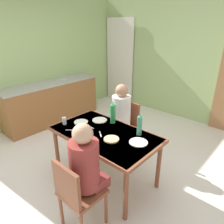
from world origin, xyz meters
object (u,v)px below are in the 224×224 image
at_px(water_bottle_green_near, 113,113).
at_px(serving_bowl_center, 85,135).
at_px(water_bottle_green_far, 140,125).
at_px(kitchen_counter, 52,102).
at_px(person_near_diner, 86,163).
at_px(chair_near_diner, 77,193).
at_px(chair_far_diner, 126,124).
at_px(dining_table, 104,138).
at_px(person_far_diner, 121,111).

relative_size(water_bottle_green_near, serving_bowl_center, 1.83).
xyz_separation_m(water_bottle_green_far, serving_bowl_center, (-0.46, -0.51, -0.11)).
bearing_deg(kitchen_counter, person_near_diner, -25.63).
bearing_deg(chair_near_diner, chair_far_diner, 111.31).
height_order(chair_far_diner, serving_bowl_center, chair_far_diner).
bearing_deg(chair_far_diner, dining_table, 107.88).
relative_size(chair_near_diner, person_near_diner, 1.13).
height_order(dining_table, person_far_diner, person_far_diner).
relative_size(chair_far_diner, serving_bowl_center, 5.12).
relative_size(dining_table, chair_near_diner, 1.65).
relative_size(dining_table, person_near_diner, 1.87).
height_order(dining_table, person_near_diner, person_near_diner).
bearing_deg(water_bottle_green_near, dining_table, -68.09).
xyz_separation_m(dining_table, person_far_diner, (-0.25, 0.63, 0.12)).
bearing_deg(dining_table, serving_bowl_center, -111.69).
distance_m(person_near_diner, person_far_diner, 1.40).
distance_m(kitchen_counter, chair_far_diner, 2.01).
bearing_deg(person_near_diner, serving_bowl_center, 139.11).
distance_m(person_far_diner, water_bottle_green_far, 0.72).
bearing_deg(dining_table, chair_far_diner, 107.88).
bearing_deg(water_bottle_green_near, water_bottle_green_far, -4.11).
distance_m(kitchen_counter, water_bottle_green_far, 2.68).
relative_size(chair_far_diner, person_near_diner, 1.13).
relative_size(kitchen_counter, person_far_diner, 2.86).
distance_m(dining_table, person_far_diner, 0.69).
bearing_deg(kitchen_counter, chair_near_diner, -28.02).
bearing_deg(dining_table, kitchen_counter, 164.63).
distance_m(kitchen_counter, serving_bowl_center, 2.35).
bearing_deg(kitchen_counter, chair_far_diner, 4.18).
bearing_deg(person_near_diner, chair_near_diner, -90.00).
xyz_separation_m(chair_far_diner, water_bottle_green_far, (0.62, -0.50, 0.38)).
bearing_deg(person_far_diner, chair_near_diner, 113.18).
bearing_deg(chair_near_diner, serving_bowl_center, 130.50).
xyz_separation_m(person_far_diner, serving_bowl_center, (0.15, -0.87, -0.01)).
xyz_separation_m(dining_table, water_bottle_green_far, (0.37, 0.27, 0.21)).
distance_m(kitchen_counter, person_near_diner, 2.91).
distance_m(water_bottle_green_near, serving_bowl_center, 0.56).
bearing_deg(person_far_diner, kitchen_counter, 0.30).
xyz_separation_m(chair_far_diner, person_far_diner, (-0.00, -0.14, 0.28)).
relative_size(chair_near_diner, serving_bowl_center, 5.12).
relative_size(chair_far_diner, water_bottle_green_far, 3.01).
xyz_separation_m(person_near_diner, water_bottle_green_far, (0.02, 0.90, 0.09)).
xyz_separation_m(person_far_diner, water_bottle_green_near, (0.13, -0.33, 0.11)).
xyz_separation_m(person_far_diner, water_bottle_green_far, (0.62, -0.36, 0.09)).
height_order(chair_far_diner, water_bottle_green_near, water_bottle_green_near).
xyz_separation_m(chair_far_diner, serving_bowl_center, (0.15, -1.01, 0.27)).
distance_m(chair_near_diner, water_bottle_green_far, 1.10).
height_order(kitchen_counter, person_far_diner, person_far_diner).
xyz_separation_m(person_near_diner, water_bottle_green_near, (-0.47, 0.93, 0.11)).
distance_m(chair_far_diner, person_far_diner, 0.31).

